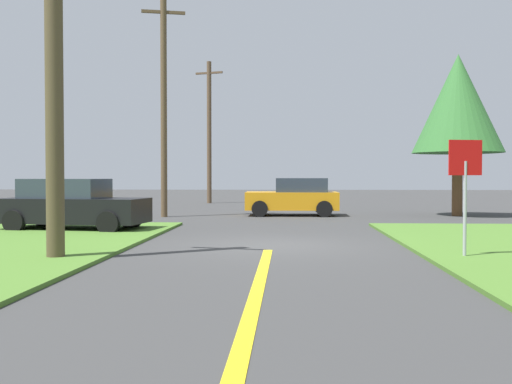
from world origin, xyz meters
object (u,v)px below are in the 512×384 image
Objects in this scene: stop_sign at (465,176)px; oak_tree_left at (458,104)px; utility_pole_mid at (164,102)px; utility_pole_near at (54,72)px; parked_car_near_building at (72,205)px; car_approaching_junction at (294,197)px; utility_pole_far at (209,131)px.

oak_tree_left is (3.64, 13.43, 3.06)m from stop_sign.
utility_pole_near is at bearing -87.82° from utility_pole_mid.
parked_car_near_building is 0.62× the size of utility_pole_near.
oak_tree_left is at bearing 35.83° from parked_car_near_building.
stop_sign is 13.80m from car_approaching_junction.
utility_pole_near is 0.83× the size of utility_pole_far.
utility_pole_near reaches higher than parked_car_near_building.
stop_sign reaches higher than car_approaching_junction.
utility_pole_mid reaches higher than parked_car_near_building.
oak_tree_left is (12.40, 1.26, -0.00)m from utility_pole_mid.
parked_car_near_building is 7.68m from utility_pole_mid.
car_approaching_junction is at bearing -88.82° from stop_sign.
utility_pole_far is (0.19, 12.72, -0.18)m from utility_pole_mid.
stop_sign is 8.55m from utility_pole_near.
stop_sign is at bearing 3.79° from utility_pole_near.
utility_pole_mid is (-5.44, -1.19, 3.97)m from car_approaching_junction.
utility_pole_mid is 12.46m from oak_tree_left.
utility_pole_near reaches higher than car_approaching_junction.
utility_pole_mid reaches higher than stop_sign.
parked_car_near_building is at bearing -42.08° from stop_sign.
utility_pole_far is at bearing 136.80° from oak_tree_left.
stop_sign is 0.61× the size of car_approaching_junction.
parked_car_near_building is at bearing 47.11° from car_approaching_junction.
utility_pole_mid is (-0.48, 12.72, 0.98)m from utility_pole_near.
parked_car_near_building is 0.52× the size of utility_pole_far.
parked_car_near_building is (-10.30, 5.79, -0.90)m from stop_sign.
parked_car_near_building is 16.39m from oak_tree_left.
oak_tree_left reaches higher than stop_sign.
stop_sign is 26.49m from utility_pole_far.
utility_pole_mid is at bearing 92.18° from utility_pole_near.
utility_pole_mid is 1.04× the size of utility_pole_far.
stop_sign is 0.26× the size of utility_pole_mid.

